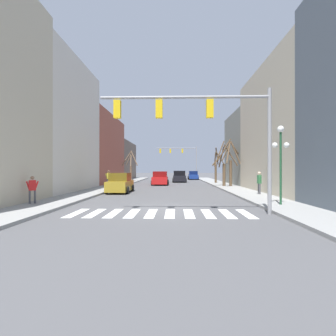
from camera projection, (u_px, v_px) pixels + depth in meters
The scene contains 20 objects.
ground_plane at pixel (162, 210), 13.64m from camera, with size 240.00×240.00×0.00m, color #4C4C4F.
sidewalk_left at pixel (36, 208), 13.82m from camera, with size 2.69×90.00×0.15m.
sidewalk_right at pixel (291, 209), 13.45m from camera, with size 2.69×90.00×0.15m.
building_row_left at pixel (74, 141), 30.14m from camera, with size 6.00×50.20×12.86m.
building_row_right at pixel (296, 131), 22.26m from camera, with size 6.00×31.38×11.76m.
crosswalk_stripes at pixel (161, 213), 12.47m from camera, with size 8.55×2.60×0.01m.
traffic_signal_near at pixel (204, 120), 12.22m from camera, with size 7.98×0.28×5.88m.
traffic_signal_far at pixel (182, 154), 54.08m from camera, with size 8.41×0.28×6.75m.
street_lamp_right_corner at pixel (281, 149), 14.50m from camera, with size 0.95×0.36×4.37m.
car_parked_left_near at pixel (179, 177), 41.66m from camera, with size 2.21×4.54×1.80m.
car_parked_right_far at pixel (120, 183), 23.31m from camera, with size 1.98×4.31×1.76m.
car_parked_right_mid at pixel (193, 176), 51.30m from camera, with size 2.02×4.13×1.68m.
car_parked_left_mid at pixel (160, 179), 34.38m from camera, with size 2.21×4.24×1.78m.
pedestrian_waiting_at_curb at pixel (259, 181), 20.48m from camera, with size 0.24×0.75×1.75m.
pedestrian_near_right_corner at pixel (32, 187), 14.89m from camera, with size 0.59×0.47×1.57m.
pedestrian_on_left_sidewalk at pixel (109, 177), 28.92m from camera, with size 0.78×0.28×1.80m.
street_tree_left_near at pixel (231, 162), 29.74m from camera, with size 3.38×2.91×5.43m.
street_tree_right_far at pixel (223, 166), 30.20m from camera, with size 2.94×2.84×5.19m.
street_tree_right_near at pixel (131, 166), 41.87m from camera, with size 2.70×1.70×4.89m.
street_tree_left_mid at pixel (216, 167), 37.07m from camera, with size 1.51×1.65×5.01m.
Camera 1 is at (0.70, -13.63, 2.13)m, focal length 28.00 mm.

